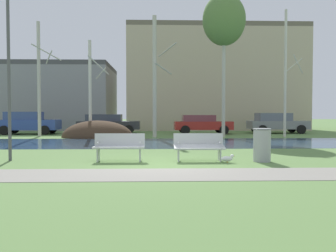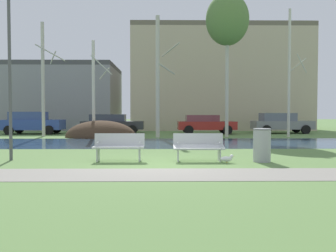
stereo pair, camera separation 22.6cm
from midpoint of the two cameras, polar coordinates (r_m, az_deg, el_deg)
ground_plane at (r=20.65m, az=-1.92°, el=-2.13°), size 120.00×120.00×0.00m
paved_path_strip at (r=9.10m, az=-1.96°, el=-7.59°), size 60.00×1.84×0.01m
river_band at (r=18.37m, az=-1.92°, el=-2.65°), size 80.00×6.07×0.01m
soil_mound at (r=23.03m, az=-11.25°, el=-1.73°), size 4.39×3.19×2.08m
bench_left at (r=11.61m, az=-8.19°, el=-3.17°), size 1.60×0.57×0.87m
bench_right at (r=11.61m, az=4.30°, el=-3.15°), size 1.60×0.57×0.87m
trash_bin at (r=11.76m, az=13.98°, el=-2.82°), size 0.56×0.56×1.04m
seagull at (r=11.30m, az=8.74°, el=-5.05°), size 0.44×0.16×0.26m
streetlamp at (r=12.88m, az=-24.21°, el=12.78°), size 0.32×0.32×6.04m
birch_far_left at (r=24.82m, az=-19.74°, el=7.11°), size 1.57×2.35×7.31m
birch_left at (r=23.36m, az=-12.29°, el=5.90°), size 1.31×2.22×6.03m
birch_center_left at (r=22.48m, az=-2.31°, el=7.86°), size 1.49×2.42×7.43m
birch_center at (r=23.69m, az=8.48°, el=16.02°), size 2.66×2.66×9.33m
birch_center_right at (r=24.00m, az=17.70°, el=7.89°), size 1.14×2.07×7.92m
parked_van_nearest_blue at (r=27.58m, az=-21.34°, el=0.52°), size 4.16×2.17×1.58m
parked_sedan_second_dark at (r=26.98m, az=-9.64°, el=0.44°), size 4.50×2.14×1.40m
parked_hatch_third_red at (r=26.09m, az=5.06°, el=0.35°), size 4.11×1.98×1.35m
parked_wagon_fourth_grey at (r=27.94m, az=16.38°, el=0.51°), size 4.28×2.03×1.49m
building_grey_warehouse at (r=36.05m, az=-18.53°, el=4.26°), size 12.07×8.60×5.87m
building_beige_block at (r=34.59m, az=6.75°, el=7.09°), size 15.41×8.45×9.04m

